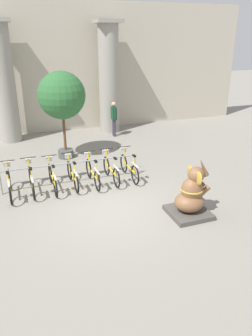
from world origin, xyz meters
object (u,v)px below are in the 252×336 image
bicycle_1 (31,180)px  potted_tree (62,97)px  bicycle_0 (9,183)px  person_pedestrian (114,116)px  bicycle_5 (111,169)px  bicycle_6 (129,167)px  bicycle_3 (72,174)px  elephant_statue (191,196)px  bicycle_4 (92,172)px  bicycle_2 (52,177)px

bicycle_1 → potted_tree: 3.67m
bicycle_0 → person_pedestrian: bearing=45.0°
bicycle_1 → bicycle_5: same height
bicycle_1 → bicycle_6: size_ratio=1.00×
bicycle_3 → person_pedestrian: 5.68m
bicycle_1 → elephant_statue: size_ratio=1.08×
bicycle_1 → bicycle_4: 1.92m
person_pedestrian → bicycle_1: bearing=-131.3°
bicycle_5 → bicycle_0: bearing=-179.4°
bicycle_0 → bicycle_5: same height
bicycle_2 → potted_tree: size_ratio=0.52×
bicycle_1 → bicycle_3: bearing=0.5°
bicycle_6 → person_pedestrian: (1.04, 4.83, 0.59)m
person_pedestrian → potted_tree: potted_tree is taller
bicycle_4 → elephant_statue: size_ratio=1.08×
bicycle_0 → bicycle_1: (0.64, 0.06, 0.00)m
bicycle_1 → bicycle_0: bearing=-174.7°
bicycle_0 → bicycle_5: size_ratio=1.00×
bicycle_3 → bicycle_1: bearing=-179.5°
bicycle_1 → bicycle_2: same height
bicycle_2 → potted_tree: potted_tree is taller
bicycle_2 → bicycle_4: same height
bicycle_2 → bicycle_3: same height
bicycle_4 → bicycle_6: same height
bicycle_1 → elephant_statue: bearing=-36.8°
bicycle_1 → bicycle_5: size_ratio=1.00×
person_pedestrian → potted_tree: (-2.71, -2.16, 1.42)m
bicycle_1 → bicycle_5: 2.56m
bicycle_2 → elephant_statue: (3.25, -2.87, 0.15)m
bicycle_0 → person_pedestrian: person_pedestrian is taller
bicycle_4 → potted_tree: potted_tree is taller
elephant_statue → potted_tree: bearing=112.9°
bicycle_4 → elephant_statue: bearing=-55.3°
bicycle_0 → bicycle_6: same height
bicycle_3 → elephant_statue: size_ratio=1.08×
bicycle_5 → elephant_statue: elephant_statue is taller
bicycle_6 → person_pedestrian: bearing=77.8°
bicycle_3 → elephant_statue: elephant_statue is taller
bicycle_4 → bicycle_1: bearing=178.0°
elephant_statue → potted_tree: (-2.35, 5.57, 1.85)m
bicycle_0 → bicycle_1: bearing=5.3°
bicycle_3 → bicycle_4: 0.64m
bicycle_6 → bicycle_2: bearing=-179.4°
bicycle_1 → bicycle_6: (3.20, -0.01, 0.00)m
potted_tree → bicycle_3: bearing=-95.5°
potted_tree → bicycle_5: bearing=-69.2°
bicycle_5 → bicycle_1: bearing=179.4°
bicycle_0 → elephant_statue: bearing=-32.2°
bicycle_5 → potted_tree: (-1.02, 2.69, 2.00)m
bicycle_0 → potted_tree: bearing=51.4°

